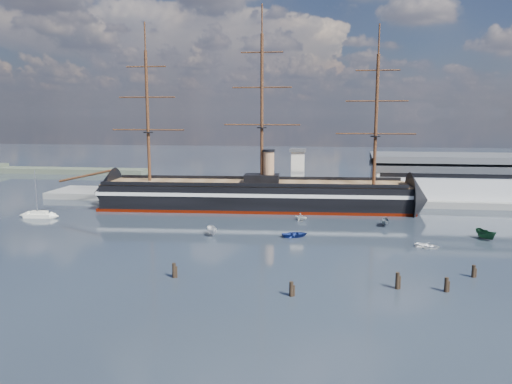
# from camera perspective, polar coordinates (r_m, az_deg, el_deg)

# --- Properties ---
(ground) EXTENTS (600.00, 600.00, 0.00)m
(ground) POSITION_cam_1_polar(r_m,az_deg,el_deg) (126.66, 2.59, -3.72)
(ground) COLOR #1E242E
(ground) RESTS_ON ground
(quay) EXTENTS (180.00, 18.00, 2.00)m
(quay) POSITION_cam_1_polar(r_m,az_deg,el_deg) (161.50, 7.28, -1.01)
(quay) COLOR slate
(quay) RESTS_ON ground
(warehouse) EXTENTS (63.00, 21.00, 11.60)m
(warehouse) POSITION_cam_1_polar(r_m,az_deg,el_deg) (170.87, 23.67, 1.56)
(warehouse) COLOR #B7BABC
(warehouse) RESTS_ON ground
(quay_tower) EXTENTS (5.00, 5.00, 15.00)m
(quay_tower) POSITION_cam_1_polar(r_m,az_deg,el_deg) (157.32, 4.79, 2.36)
(quay_tower) COLOR silver
(quay_tower) RESTS_ON ground
(shoreline) EXTENTS (120.00, 10.00, 4.00)m
(shoreline) POSITION_cam_1_polar(r_m,az_deg,el_deg) (266.11, -26.69, 2.34)
(shoreline) COLOR #3F4C38
(shoreline) RESTS_ON ground
(warship) EXTENTS (113.31, 21.20, 53.94)m
(warship) POSITION_cam_1_polar(r_m,az_deg,el_deg) (146.63, -0.79, -0.36)
(warship) COLOR black
(warship) RESTS_ON ground
(sailboat) EXTENTS (8.24, 2.90, 12.97)m
(sailboat) POSITION_cam_1_polar(r_m,az_deg,el_deg) (146.57, -23.52, -2.39)
(sailboat) COLOR white
(sailboat) RESTS_ON ground
(motorboat_a) EXTENTS (6.56, 4.38, 2.46)m
(motorboat_a) POSITION_cam_1_polar(r_m,az_deg,el_deg) (116.09, -5.03, -4.93)
(motorboat_a) COLOR silver
(motorboat_a) RESTS_ON ground
(motorboat_b) EXTENTS (2.75, 4.00, 1.73)m
(motorboat_b) POSITION_cam_1_polar(r_m,az_deg,el_deg) (114.41, 4.48, -5.13)
(motorboat_b) COLOR navy
(motorboat_b) RESTS_ON ground
(motorboat_c) EXTENTS (5.74, 2.62, 2.22)m
(motorboat_c) POSITION_cam_1_polar(r_m,az_deg,el_deg) (128.83, 14.54, -3.79)
(motorboat_c) COLOR #53606A
(motorboat_c) RESTS_ON ground
(motorboat_d) EXTENTS (5.34, 6.36, 2.17)m
(motorboat_d) POSITION_cam_1_polar(r_m,az_deg,el_deg) (131.68, 5.15, -3.26)
(motorboat_d) COLOR silver
(motorboat_d) RESTS_ON ground
(motorboat_e) EXTENTS (2.75, 3.34, 1.47)m
(motorboat_e) POSITION_cam_1_polar(r_m,az_deg,el_deg) (110.73, 18.99, -6.08)
(motorboat_e) COLOR white
(motorboat_e) RESTS_ON ground
(motorboat_f) EXTENTS (7.25, 5.05, 2.73)m
(motorboat_f) POSITION_cam_1_polar(r_m,az_deg,el_deg) (123.06, 24.76, -4.93)
(motorboat_f) COLOR #1B4328
(motorboat_f) RESTS_ON ground
(piling_near_left) EXTENTS (0.64, 0.64, 3.27)m
(piling_near_left) POSITION_cam_1_polar(r_m,az_deg,el_deg) (87.84, -9.33, -9.63)
(piling_near_left) COLOR black
(piling_near_left) RESTS_ON ground
(piling_near_mid) EXTENTS (0.64, 0.64, 3.03)m
(piling_near_mid) POSITION_cam_1_polar(r_m,az_deg,el_deg) (78.63, 4.04, -11.79)
(piling_near_mid) COLOR black
(piling_near_mid) RESTS_ON ground
(piling_near_right) EXTENTS (0.64, 0.64, 3.45)m
(piling_near_right) POSITION_cam_1_polar(r_m,az_deg,el_deg) (84.54, 15.81, -10.61)
(piling_near_right) COLOR black
(piling_near_right) RESTS_ON ground
(piling_far_right) EXTENTS (0.64, 0.64, 2.87)m
(piling_far_right) POSITION_cam_1_polar(r_m,az_deg,el_deg) (94.52, 23.56, -8.93)
(piling_far_right) COLOR black
(piling_far_right) RESTS_ON ground
(piling_extra) EXTENTS (0.64, 0.64, 3.06)m
(piling_extra) POSITION_cam_1_polar(r_m,az_deg,el_deg) (85.62, 20.88, -10.61)
(piling_extra) COLOR black
(piling_extra) RESTS_ON ground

